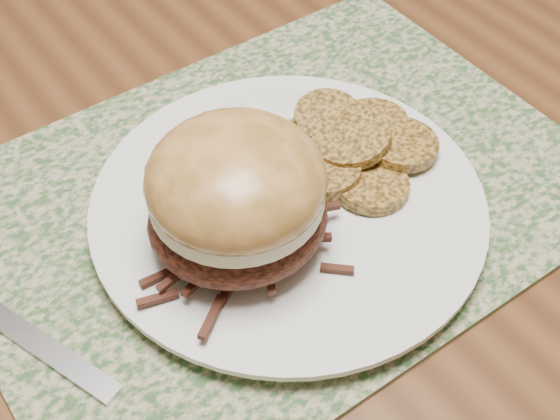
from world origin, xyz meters
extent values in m
cube|color=brown|center=(0.00, 0.00, 0.73)|extent=(1.50, 0.90, 0.04)
cylinder|color=brown|center=(0.69, 0.39, 0.35)|extent=(0.06, 0.06, 0.71)
cube|color=#31532A|center=(0.08, -0.15, 0.75)|extent=(0.45, 0.33, 0.00)
cylinder|color=white|center=(0.08, -0.17, 0.76)|extent=(0.26, 0.26, 0.02)
ellipsoid|color=black|center=(0.03, -0.18, 0.79)|extent=(0.13, 0.13, 0.05)
cylinder|color=beige|center=(0.03, -0.18, 0.82)|extent=(0.13, 0.13, 0.01)
ellipsoid|color=#B4773B|center=(0.03, -0.18, 0.83)|extent=(0.13, 0.13, 0.06)
cylinder|color=olive|center=(0.11, -0.14, 0.77)|extent=(0.07, 0.07, 0.01)
cylinder|color=olive|center=(0.14, -0.13, 0.78)|extent=(0.07, 0.07, 0.02)
cylinder|color=olive|center=(0.17, -0.15, 0.77)|extent=(0.06, 0.06, 0.02)
cylinder|color=olive|center=(0.11, -0.17, 0.78)|extent=(0.07, 0.07, 0.02)
cylinder|color=olive|center=(0.14, -0.16, 0.79)|extent=(0.08, 0.08, 0.02)
cylinder|color=olive|center=(0.17, -0.18, 0.78)|extent=(0.08, 0.08, 0.01)
cylinder|color=olive|center=(0.13, -0.20, 0.77)|extent=(0.08, 0.08, 0.02)
cube|color=silver|center=(-0.11, -0.17, 0.76)|extent=(0.06, 0.12, 0.00)
camera|label=1|loc=(-0.14, -0.47, 1.17)|focal=50.00mm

